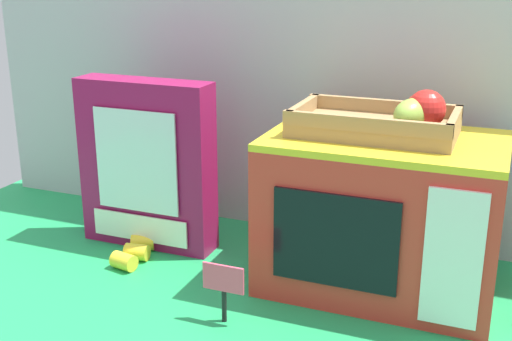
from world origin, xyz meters
The scene contains 7 objects.
ground_plane centered at (0.00, 0.00, 0.00)m, with size 1.70×1.70×0.00m, color #219E54.
display_back_panel centered at (0.00, 0.19, 0.38)m, with size 1.61×0.03×0.76m, color #B7BABF.
toy_microwave centered at (0.15, -0.01, 0.14)m, with size 0.39×0.26×0.27m.
food_groups_crate centered at (0.15, -0.01, 0.30)m, with size 0.27×0.16×0.09m.
cookie_set_box centered at (-0.32, 0.00, 0.17)m, with size 0.28×0.07×0.34m.
price_sign centered at (-0.05, -0.23, 0.07)m, with size 0.07×0.01×0.10m.
loose_toy_banana centered at (-0.31, -0.08, 0.02)m, with size 0.06×0.13×0.03m.
Camera 1 is at (0.34, -1.07, 0.56)m, focal length 45.92 mm.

